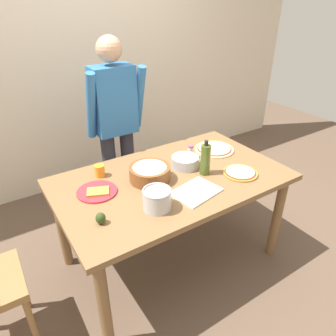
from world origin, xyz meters
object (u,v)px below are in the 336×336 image
Objects in this scene: steel_pot at (157,199)px; avocado at (101,218)px; person_cook at (116,122)px; popcorn_bowl at (150,172)px; cup_orange at (100,171)px; plate_with_slice at (97,192)px; dining_table at (172,188)px; pizza_cooked_on_tray at (240,173)px; pizza_raw_on_board at (214,149)px; mixing_bowl_steel at (185,162)px; cutting_board_white at (196,192)px; olive_oil_bottle at (205,159)px; salt_shaker at (191,152)px.

steel_pot is 2.48× the size of avocado.
person_cook is 5.79× the size of popcorn_bowl.
plate_with_slice is at bearing -117.40° from cup_orange.
dining_table is at bearing 18.20° from avocado.
cup_orange is at bearing 144.98° from dining_table.
pizza_cooked_on_tray is at bearing -25.96° from popcorn_bowl.
pizza_raw_on_board is at bearing 17.73° from dining_table.
popcorn_bowl is 4.00× the size of avocado.
mixing_bowl_steel is at bearing 3.52° from popcorn_bowl.
cutting_board_white is at bearing -140.82° from pizza_raw_on_board.
popcorn_bowl is 0.93× the size of cutting_board_white.
mixing_bowl_steel is 0.67× the size of cutting_board_white.
cutting_board_white is (-0.41, -0.02, -0.00)m from pizza_cooked_on_tray.
cup_orange is 0.69m from cutting_board_white.
olive_oil_bottle is (0.29, -0.84, -0.07)m from person_cook.
cutting_board_white is (0.17, -0.30, -0.06)m from popcorn_bowl.
plate_with_slice is 1.30× the size of mixing_bowl_steel.
pizza_raw_on_board is (0.53, 0.17, 0.10)m from dining_table.
cup_orange is at bearing 138.92° from popcorn_bowl.
person_cook is 5.09× the size of pizza_raw_on_board.
cup_orange is at bearing 170.05° from salt_shaker.
olive_oil_bottle is at bearing -70.29° from mixing_bowl_steel.
steel_pot is at bearing -75.38° from cup_orange.
dining_table is 5.03× the size of pizza_raw_on_board.
pizza_raw_on_board is 1.06× the size of cutting_board_white.
cutting_board_white is at bearing -141.24° from olive_oil_bottle.
salt_shaker is at bearing 57.55° from cutting_board_white.
cup_orange reaches higher than pizza_raw_on_board.
mixing_bowl_steel is 0.82m from avocado.
steel_pot is 1.64× the size of salt_shaker.
dining_table is 0.22m from mixing_bowl_steel.
pizza_cooked_on_tray is at bearing -69.28° from salt_shaker.
steel_pot is 2.04× the size of cup_orange.
cup_orange is (-0.14, 0.54, -0.02)m from steel_pot.
pizza_cooked_on_tray is at bearing -1.43° from avocado.
popcorn_bowl is at bearing -96.50° from person_cook.
mixing_bowl_steel reaches higher than avocado.
steel_pot is at bearing -8.47° from avocado.
person_cook is 0.89m from olive_oil_bottle.
avocado is (-0.34, 0.05, -0.03)m from steel_pot.
popcorn_bowl is 0.44m from salt_shaker.
steel_pot reaches higher than plate_with_slice.
pizza_cooked_on_tray is at bearing -19.18° from plate_with_slice.
plate_with_slice reaches higher than dining_table.
cutting_board_white is at bearing -114.09° from mixing_bowl_steel.
plate_with_slice is 1.50× the size of steel_pot.
pizza_cooked_on_tray is 3.53× the size of avocado.
popcorn_bowl is 0.35m from cutting_board_white.
cup_orange is at bearing 62.60° from plate_with_slice.
avocado is (-0.77, -0.27, -0.01)m from mixing_bowl_steel.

